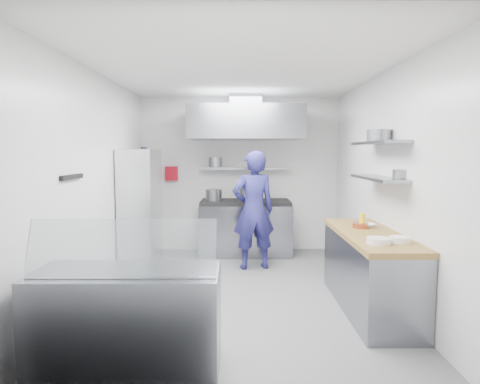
{
  "coord_description": "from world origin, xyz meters",
  "views": [
    {
      "loc": [
        -0.02,
        -5.4,
        1.81
      ],
      "look_at": [
        0.0,
        0.6,
        1.25
      ],
      "focal_mm": 32.0,
      "sensor_mm": 36.0,
      "label": 1
    }
  ],
  "objects_px": {
    "gas_range": "(245,229)",
    "wire_rack": "(141,210)",
    "chef": "(254,210)",
    "display_case": "(128,321)"
  },
  "relations": [
    {
      "from": "gas_range",
      "to": "wire_rack",
      "type": "distance_m",
      "value": 1.96
    },
    {
      "from": "chef",
      "to": "gas_range",
      "type": "bearing_deg",
      "value": -95.74
    },
    {
      "from": "chef",
      "to": "wire_rack",
      "type": "relative_size",
      "value": 0.99
    },
    {
      "from": "chef",
      "to": "wire_rack",
      "type": "bearing_deg",
      "value": -11.45
    },
    {
      "from": "wire_rack",
      "to": "display_case",
      "type": "relative_size",
      "value": 1.23
    },
    {
      "from": "chef",
      "to": "display_case",
      "type": "relative_size",
      "value": 1.22
    },
    {
      "from": "display_case",
      "to": "wire_rack",
      "type": "bearing_deg",
      "value": 100.88
    },
    {
      "from": "wire_rack",
      "to": "gas_range",
      "type": "bearing_deg",
      "value": 30.76
    },
    {
      "from": "chef",
      "to": "display_case",
      "type": "xyz_separation_m",
      "value": [
        -1.14,
        -3.16,
        -0.49
      ]
    },
    {
      "from": "wire_rack",
      "to": "display_case",
      "type": "xyz_separation_m",
      "value": [
        0.6,
        -3.13,
        -0.5
      ]
    }
  ]
}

